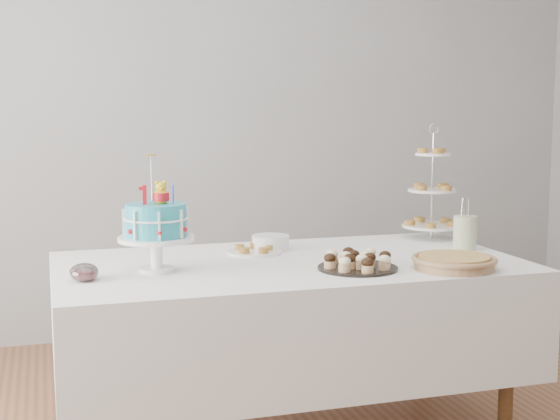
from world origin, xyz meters
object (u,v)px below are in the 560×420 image
object	(u,v)px
table	(289,314)
cupcake_tray	(358,261)
plate_stack	(271,243)
pastry_plate	(254,250)
birthday_cake	(156,240)
jam_bowl_b	(84,272)
pie	(454,261)
utensil_pitcher	(465,231)
tiered_stand	(432,191)
jam_bowl_a	(84,273)

from	to	relation	value
table	cupcake_tray	distance (m)	0.41
plate_stack	pastry_plate	size ratio (longest dim) A/B	0.71
birthday_cake	jam_bowl_b	size ratio (longest dim) A/B	4.30
plate_stack	birthday_cake	bearing A→B (deg)	-149.60
pie	jam_bowl_b	size ratio (longest dim) A/B	3.18
plate_stack	pie	bearing A→B (deg)	-46.82
table	utensil_pitcher	world-z (taller)	utensil_pitcher
pie	tiered_stand	bearing A→B (deg)	69.10
tiered_stand	utensil_pitcher	world-z (taller)	tiered_stand
cupcake_tray	jam_bowl_b	distance (m)	1.06
jam_bowl_a	utensil_pitcher	size ratio (longest dim) A/B	0.44
plate_stack	cupcake_tray	bearing A→B (deg)	-67.70
cupcake_tray	pie	distance (m)	0.38
table	birthday_cake	bearing A→B (deg)	-174.77
jam_bowl_a	utensil_pitcher	world-z (taller)	utensil_pitcher
pie	table	bearing A→B (deg)	149.39
plate_stack	jam_bowl_a	size ratio (longest dim) A/B	1.64
table	pie	xyz separation A→B (m)	(0.58, -0.34, 0.26)
jam_bowl_a	birthday_cake	bearing A→B (deg)	17.70
pie	plate_stack	distance (m)	0.85
pastry_plate	table	bearing A→B (deg)	-65.73
birthday_cake	pie	size ratio (longest dim) A/B	1.35
tiered_stand	pastry_plate	size ratio (longest dim) A/B	2.35
plate_stack	jam_bowl_b	size ratio (longest dim) A/B	1.59
jam_bowl_b	pie	bearing A→B (deg)	-9.12
cupcake_tray	tiered_stand	world-z (taller)	tiered_stand
pie	jam_bowl_b	xyz separation A→B (m)	(-1.42, 0.23, -0.00)
cupcake_tray	jam_bowl_b	bearing A→B (deg)	173.32
jam_bowl_a	jam_bowl_b	distance (m)	0.03
birthday_cake	plate_stack	xyz separation A→B (m)	(0.56, 0.33, -0.09)
cupcake_tray	pie	world-z (taller)	cupcake_tray
table	jam_bowl_a	world-z (taller)	jam_bowl_a
pie	tiered_stand	distance (m)	0.76
birthday_cake	pastry_plate	xyz separation A→B (m)	(0.47, 0.26, -0.11)
plate_stack	jam_bowl_a	bearing A→B (deg)	-153.55
table	tiered_stand	bearing A→B (deg)	22.28
tiered_stand	jam_bowl_b	xyz separation A→B (m)	(-1.68, -0.46, -0.20)
cupcake_tray	birthday_cake	bearing A→B (deg)	166.41
jam_bowl_b	jam_bowl_a	bearing A→B (deg)	-90.00
jam_bowl_a	cupcake_tray	bearing A→B (deg)	-5.26
tiered_stand	plate_stack	distance (m)	0.87
table	pastry_plate	size ratio (longest dim) A/B	8.04
pastry_plate	utensil_pitcher	distance (m)	0.96
birthday_cake	pie	bearing A→B (deg)	-12.29
pastry_plate	jam_bowl_b	world-z (taller)	jam_bowl_b
tiered_stand	jam_bowl_b	bearing A→B (deg)	-164.74
jam_bowl_a	jam_bowl_b	size ratio (longest dim) A/B	0.97
cupcake_tray	pie	size ratio (longest dim) A/B	0.94
tiered_stand	table	bearing A→B (deg)	-157.72
table	plate_stack	xyz separation A→B (m)	(-0.00, 0.28, 0.26)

